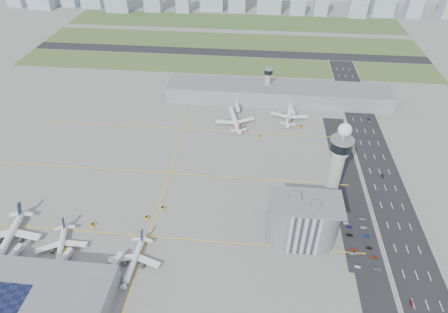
# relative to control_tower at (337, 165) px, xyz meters

# --- Properties ---
(ground) EXTENTS (1000.00, 1000.00, 0.00)m
(ground) POSITION_rel_control_tower_xyz_m (-72.00, -8.00, -35.04)
(ground) COLOR gray
(grass_strip_0) EXTENTS (480.00, 50.00, 0.08)m
(grass_strip_0) POSITION_rel_control_tower_xyz_m (-92.00, 217.00, -35.00)
(grass_strip_0) COLOR #3C5528
(grass_strip_0) RESTS_ON ground
(grass_strip_1) EXTENTS (480.00, 60.00, 0.08)m
(grass_strip_1) POSITION_rel_control_tower_xyz_m (-92.00, 292.00, -35.00)
(grass_strip_1) COLOR #465D2C
(grass_strip_1) RESTS_ON ground
(grass_strip_2) EXTENTS (480.00, 70.00, 0.08)m
(grass_strip_2) POSITION_rel_control_tower_xyz_m (-92.00, 372.00, -35.00)
(grass_strip_2) COLOR #42612E
(grass_strip_2) RESTS_ON ground
(runway) EXTENTS (480.00, 22.00, 0.10)m
(runway) POSITION_rel_control_tower_xyz_m (-92.00, 254.00, -34.98)
(runway) COLOR black
(runway) RESTS_ON ground
(highway) EXTENTS (28.00, 500.00, 0.10)m
(highway) POSITION_rel_control_tower_xyz_m (43.00, -8.00, -34.99)
(highway) COLOR black
(highway) RESTS_ON ground
(barrier_left) EXTENTS (0.60, 500.00, 1.20)m
(barrier_left) POSITION_rel_control_tower_xyz_m (29.00, -8.00, -34.44)
(barrier_left) COLOR #9E9E99
(barrier_left) RESTS_ON ground
(barrier_right) EXTENTS (0.60, 500.00, 1.20)m
(barrier_right) POSITION_rel_control_tower_xyz_m (57.00, -8.00, -34.44)
(barrier_right) COLOR #9E9E99
(barrier_right) RESTS_ON ground
(landside_road) EXTENTS (18.00, 260.00, 0.08)m
(landside_road) POSITION_rel_control_tower_xyz_m (18.00, -18.00, -35.00)
(landside_road) COLOR black
(landside_road) RESTS_ON ground
(parking_lot) EXTENTS (20.00, 44.00, 0.10)m
(parking_lot) POSITION_rel_control_tower_xyz_m (16.00, -30.00, -34.99)
(parking_lot) COLOR black
(parking_lot) RESTS_ON ground
(taxiway_line_h_0) EXTENTS (260.00, 0.60, 0.01)m
(taxiway_line_h_0) POSITION_rel_control_tower_xyz_m (-112.00, -38.00, -35.04)
(taxiway_line_h_0) COLOR yellow
(taxiway_line_h_0) RESTS_ON ground
(taxiway_line_h_1) EXTENTS (260.00, 0.60, 0.01)m
(taxiway_line_h_1) POSITION_rel_control_tower_xyz_m (-112.00, 22.00, -35.04)
(taxiway_line_h_1) COLOR yellow
(taxiway_line_h_1) RESTS_ON ground
(taxiway_line_h_2) EXTENTS (260.00, 0.60, 0.01)m
(taxiway_line_h_2) POSITION_rel_control_tower_xyz_m (-112.00, 82.00, -35.04)
(taxiway_line_h_2) COLOR yellow
(taxiway_line_h_2) RESTS_ON ground
(taxiway_line_v) EXTENTS (0.60, 260.00, 0.01)m
(taxiway_line_v) POSITION_rel_control_tower_xyz_m (-112.00, 22.00, -35.04)
(taxiway_line_v) COLOR yellow
(taxiway_line_v) RESTS_ON ground
(control_tower) EXTENTS (14.00, 14.00, 64.50)m
(control_tower) POSITION_rel_control_tower_xyz_m (0.00, 0.00, 0.00)
(control_tower) COLOR #ADAAA5
(control_tower) RESTS_ON ground
(secondary_tower) EXTENTS (8.60, 8.60, 31.90)m
(secondary_tower) POSITION_rel_control_tower_xyz_m (-42.00, 142.00, -16.24)
(secondary_tower) COLOR #ADAAA5
(secondary_tower) RESTS_ON ground
(admin_building) EXTENTS (42.00, 24.00, 33.50)m
(admin_building) POSITION_rel_control_tower_xyz_m (-20.01, -30.00, -19.74)
(admin_building) COLOR #B2B2B7
(admin_building) RESTS_ON ground
(terminal_pier) EXTENTS (210.00, 32.00, 15.80)m
(terminal_pier) POSITION_rel_control_tower_xyz_m (-32.00, 140.00, -27.14)
(terminal_pier) COLOR gray
(terminal_pier) RESTS_ON ground
(near_terminal) EXTENTS (84.00, 42.00, 13.00)m
(near_terminal) POSITION_rel_control_tower_xyz_m (-160.07, -90.02, -28.62)
(near_terminal) COLOR gray
(near_terminal) RESTS_ON ground
(airplane_near_a) EXTENTS (42.54, 48.10, 12.16)m
(airplane_near_a) POSITION_rel_control_tower_xyz_m (-193.60, -49.66, -28.96)
(airplane_near_a) COLOR white
(airplane_near_a) RESTS_ON ground
(airplane_near_b) EXTENTS (38.40, 42.02, 9.85)m
(airplane_near_b) POSITION_rel_control_tower_xyz_m (-159.91, -53.13, -30.12)
(airplane_near_b) COLOR white
(airplane_near_b) RESTS_ON ground
(airplane_near_c) EXTENTS (32.13, 37.35, 10.14)m
(airplane_near_c) POSITION_rel_control_tower_xyz_m (-114.41, -58.85, -29.97)
(airplane_near_c) COLOR white
(airplane_near_c) RESTS_ON ground
(airplane_far_a) EXTENTS (44.64, 48.97, 11.53)m
(airplane_far_a) POSITION_rel_control_tower_xyz_m (-69.38, 96.11, -29.27)
(airplane_far_a) COLOR white
(airplane_far_a) RESTS_ON ground
(airplane_far_b) EXTENTS (37.77, 43.05, 11.11)m
(airplane_far_b) POSITION_rel_control_tower_xyz_m (-21.41, 110.09, -29.48)
(airplane_far_b) COLOR white
(airplane_far_b) RESTS_ON ground
(jet_bridge_near_0) EXTENTS (5.39, 14.31, 5.70)m
(jet_bridge_near_0) POSITION_rel_control_tower_xyz_m (-185.00, -69.00, -32.19)
(jet_bridge_near_0) COLOR silver
(jet_bridge_near_0) RESTS_ON ground
(jet_bridge_near_1) EXTENTS (5.39, 14.31, 5.70)m
(jet_bridge_near_1) POSITION_rel_control_tower_xyz_m (-155.00, -69.00, -32.19)
(jet_bridge_near_1) COLOR silver
(jet_bridge_near_1) RESTS_ON ground
(jet_bridge_near_2) EXTENTS (5.39, 14.31, 5.70)m
(jet_bridge_near_2) POSITION_rel_control_tower_xyz_m (-125.00, -69.00, -32.19)
(jet_bridge_near_2) COLOR silver
(jet_bridge_near_2) RESTS_ON ground
(jet_bridge_far_0) EXTENTS (5.39, 14.31, 5.70)m
(jet_bridge_far_0) POSITION_rel_control_tower_xyz_m (-70.00, 124.00, -32.19)
(jet_bridge_far_0) COLOR silver
(jet_bridge_far_0) RESTS_ON ground
(jet_bridge_far_1) EXTENTS (5.39, 14.31, 5.70)m
(jet_bridge_far_1) POSITION_rel_control_tower_xyz_m (-20.00, 124.00, -32.19)
(jet_bridge_far_1) COLOR silver
(jet_bridge_far_1) RESTS_ON ground
(tug_0) EXTENTS (4.21, 3.44, 2.12)m
(tug_0) POSITION_rel_control_tower_xyz_m (-159.05, -53.04, -33.98)
(tug_0) COLOR #F5C304
(tug_0) RESTS_ON ground
(tug_1) EXTENTS (3.21, 3.85, 1.91)m
(tug_1) POSITION_rel_control_tower_xyz_m (-148.92, -33.09, -34.08)
(tug_1) COLOR #DDBB0D
(tug_1) RESTS_ON ground
(tug_2) EXTENTS (3.56, 2.87, 1.81)m
(tug_2) POSITION_rel_control_tower_xyz_m (-116.95, -23.75, -34.13)
(tug_2) COLOR gold
(tug_2) RESTS_ON ground
(tug_3) EXTENTS (4.12, 3.83, 1.98)m
(tug_3) POSITION_rel_control_tower_xyz_m (-108.74, -14.41, -34.05)
(tug_3) COLOR gold
(tug_3) RESTS_ON ground
(tug_4) EXTENTS (2.91, 3.45, 1.70)m
(tug_4) POSITION_rel_control_tower_xyz_m (-47.49, 75.80, -34.19)
(tug_4) COLOR gold
(tug_4) RESTS_ON ground
(tug_5) EXTENTS (3.79, 3.61, 1.82)m
(tug_5) POSITION_rel_control_tower_xyz_m (-11.85, 94.18, -34.13)
(tug_5) COLOR #D17E04
(tug_5) RESTS_ON ground
(car_lot_0) EXTENTS (3.71, 1.99, 1.20)m
(car_lot_0) POSITION_rel_control_tower_xyz_m (11.34, -47.97, -34.44)
(car_lot_0) COLOR white
(car_lot_0) RESTS_ON ground
(car_lot_1) EXTENTS (3.77, 1.58, 1.21)m
(car_lot_1) POSITION_rel_control_tower_xyz_m (10.28, -38.99, -34.44)
(car_lot_1) COLOR slate
(car_lot_1) RESTS_ON ground
(car_lot_2) EXTENTS (4.62, 2.61, 1.22)m
(car_lot_2) POSITION_rel_control_tower_xyz_m (11.05, -36.42, -34.43)
(car_lot_2) COLOR #A94326
(car_lot_2) RESTS_ON ground
(car_lot_3) EXTENTS (4.06, 1.69, 1.17)m
(car_lot_3) POSITION_rel_control_tower_xyz_m (10.70, -24.95, -34.46)
(car_lot_3) COLOR black
(car_lot_3) RESTS_ON ground
(car_lot_4) EXTENTS (3.46, 1.50, 1.16)m
(car_lot_4) POSITION_rel_control_tower_xyz_m (11.50, -18.21, -34.46)
(car_lot_4) COLOR navy
(car_lot_4) RESTS_ON ground
(car_lot_5) EXTENTS (3.32, 1.17, 1.09)m
(car_lot_5) POSITION_rel_control_tower_xyz_m (10.09, -15.36, -34.49)
(car_lot_5) COLOR silver
(car_lot_5) RESTS_ON ground
(car_lot_6) EXTENTS (4.52, 2.40, 1.21)m
(car_lot_6) POSITION_rel_control_tower_xyz_m (22.15, -48.55, -34.44)
(car_lot_6) COLOR slate
(car_lot_6) RESTS_ON ground
(car_lot_7) EXTENTS (4.04, 1.98, 1.13)m
(car_lot_7) POSITION_rel_control_tower_xyz_m (22.03, -40.41, -34.47)
(car_lot_7) COLOR maroon
(car_lot_7) RESTS_ON ground
(car_lot_8) EXTENTS (3.78, 1.94, 1.23)m
(car_lot_8) POSITION_rel_control_tower_xyz_m (20.55, -33.93, -34.43)
(car_lot_8) COLOR black
(car_lot_8) RESTS_ON ground
(car_lot_9) EXTENTS (3.65, 1.37, 1.19)m
(car_lot_9) POSITION_rel_control_tower_xyz_m (20.57, -24.97, -34.45)
(car_lot_9) COLOR navy
(car_lot_9) RESTS_ON ground
(car_lot_10) EXTENTS (4.19, 1.95, 1.16)m
(car_lot_10) POSITION_rel_control_tower_xyz_m (20.49, -17.94, -34.46)
(car_lot_10) COLOR silver
(car_lot_10) RESTS_ON ground
(car_lot_11) EXTENTS (4.25, 1.81, 1.22)m
(car_lot_11) POSITION_rel_control_tower_xyz_m (20.85, -10.64, -34.43)
(car_lot_11) COLOR gray
(car_lot_11) RESTS_ON ground
(car_hw_0) EXTENTS (1.86, 3.58, 1.17)m
(car_hw_0) POSITION_rel_control_tower_xyz_m (35.02, -68.11, -34.46)
(car_hw_0) COLOR maroon
(car_hw_0) RESTS_ON ground
(car_hw_1) EXTENTS (1.91, 4.02, 1.27)m
(car_hw_1) POSITION_rel_control_tower_xyz_m (43.61, 33.87, -34.40)
(car_hw_1) COLOR black
(car_hw_1) RESTS_ON ground
(car_hw_2) EXTENTS (2.69, 4.86, 1.29)m
(car_hw_2) POSITION_rel_control_tower_xyz_m (49.80, 112.94, -34.40)
(car_hw_2) COLOR navy
(car_hw_2) RESTS_ON ground
(car_hw_4) EXTENTS (1.76, 3.35, 1.09)m
(car_hw_4) POSITION_rel_control_tower_xyz_m (34.88, 171.99, -34.50)
(car_hw_4) COLOR gray
(car_hw_4) RESTS_ON ground
(skyline_bldg_10) EXTENTS (23.01, 18.41, 27.75)m
(skyline_bldg_10) POSITION_rel_control_tower_xyz_m (1.27, 415.68, -21.17)
(skyline_bldg_10) COLOR #9EADC1
(skyline_bldg_10) RESTS_ON ground
(skyline_bldg_11) EXTENTS (20.22, 16.18, 38.97)m
(skyline_bldg_11) POSITION_rel_control_tower_xyz_m (36.28, 415.34, -15.56)
(skyline_bldg_11) COLOR #9EADC1
(skyline_bldg_11) RESTS_ON ground
(skyline_bldg_12) EXTENTS (26.14, 20.92, 46.89)m
(skyline_bldg_12) POSITION_rel_control_tower_xyz_m (90.17, 413.29, -11.60)
(skyline_bldg_12) COLOR #9EADC1
(skyline_bldg_12) RESTS_ON ground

